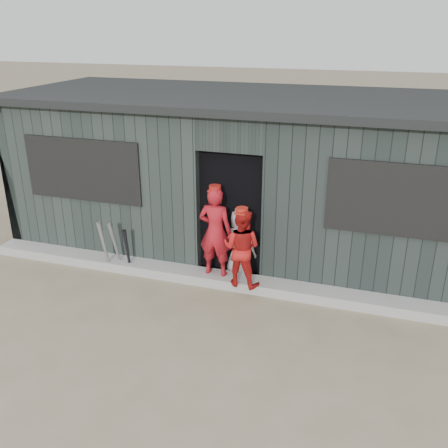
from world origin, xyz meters
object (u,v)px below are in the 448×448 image
(player_red_right, at_px, (241,248))
(bat_mid, at_px, (104,247))
(bat_left, at_px, (116,246))
(player_red_left, at_px, (215,232))
(player_grey_back, at_px, (240,243))
(dugout, at_px, (254,173))
(bat_right, at_px, (127,251))

(player_red_right, bearing_deg, bat_mid, 5.09)
(bat_left, relative_size, player_red_left, 0.62)
(bat_left, relative_size, player_red_right, 0.74)
(player_red_left, distance_m, player_red_right, 0.51)
(bat_left, distance_m, player_grey_back, 1.98)
(bat_mid, bearing_deg, player_grey_back, 14.23)
(bat_left, distance_m, bat_mid, 0.17)
(player_red_right, distance_m, dugout, 1.96)
(player_red_left, xyz_separation_m, dugout, (0.15, 1.65, 0.45))
(bat_left, distance_m, dugout, 2.65)
(bat_left, height_order, player_red_left, player_red_left)
(player_grey_back, bearing_deg, bat_left, 30.98)
(player_red_right, bearing_deg, player_grey_back, -67.00)
(player_red_right, bearing_deg, player_red_left, -18.57)
(bat_left, distance_m, player_red_left, 1.69)
(bat_right, relative_size, player_red_left, 0.55)
(bat_mid, relative_size, player_red_left, 0.63)
(player_red_right, relative_size, player_grey_back, 1.06)
(bat_mid, xyz_separation_m, player_red_right, (2.24, -0.00, 0.30))
(bat_left, xyz_separation_m, player_red_left, (1.63, 0.11, 0.41))
(player_red_left, relative_size, player_red_right, 1.19)
(player_grey_back, xyz_separation_m, dugout, (-0.14, 1.33, 0.74))
(player_red_left, height_order, dugout, dugout)
(bat_left, bearing_deg, dugout, 44.52)
(bat_right, height_order, player_red_right, player_red_right)
(bat_mid, bearing_deg, player_red_right, -0.01)
(player_red_right, bearing_deg, bat_right, 2.58)
(bat_right, bearing_deg, dugout, 48.34)
(player_red_right, distance_m, player_grey_back, 0.58)
(bat_right, distance_m, player_grey_back, 1.78)
(dugout, bearing_deg, bat_mid, -136.16)
(bat_mid, distance_m, bat_right, 0.37)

